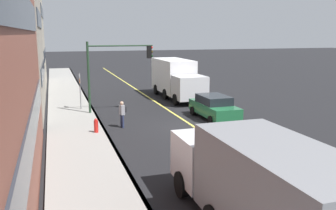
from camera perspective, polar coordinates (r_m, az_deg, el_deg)
The scene contains 11 objects.
ground at distance 21.99m, azimuth 4.04°, elevation -3.40°, with size 200.00×200.00×0.00m, color black.
sidewalk_slab at distance 20.51m, azimuth -14.10°, elevation -4.58°, with size 80.00×3.22×0.15m, color gray.
curb_edge at distance 20.65m, azimuth -9.86°, elevation -4.30°, with size 80.00×0.16×0.15m, color slate.
lane_stripe_center at distance 21.99m, azimuth 4.04°, elevation -3.39°, with size 80.00×0.16×0.01m, color #D8CC4C.
car_green at distance 23.87m, azimuth 7.28°, elevation -0.29°, with size 4.52×1.99×1.57m.
truck_gray at distance 10.17m, azimuth 14.37°, elevation -12.25°, with size 7.72×2.50×2.89m.
truck_white at distance 31.55m, azimuth 1.28°, elevation 4.29°, with size 8.13×2.58×3.31m.
pedestrian_with_backpack at distance 21.67m, azimuth -7.23°, elevation -1.18°, with size 0.41×0.42×1.59m.
traffic_light_mast at distance 25.36m, azimuth -8.26°, elevation 6.50°, with size 0.28×4.64×5.03m.
street_sign_post at distance 26.72m, azimuth -13.74°, elevation 2.50°, with size 0.60×0.08×2.78m.
fire_hydrant at distance 20.40m, azimuth -11.31°, elevation -3.41°, with size 0.24×0.24×0.94m.
Camera 1 is at (-19.73, 7.97, 5.54)m, focal length 38.52 mm.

